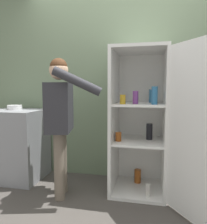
# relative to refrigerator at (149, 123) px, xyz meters

# --- Properties ---
(ground_plane) EXTENTS (12.00, 12.00, 0.00)m
(ground_plane) POSITION_rel_refrigerator_xyz_m (-0.38, -0.54, -0.83)
(ground_plane) COLOR #4C4742
(wall_back) EXTENTS (7.00, 0.06, 2.55)m
(wall_back) POSITION_rel_refrigerator_xyz_m (-0.38, 0.44, 0.45)
(wall_back) COLOR gray
(wall_back) RESTS_ON ground_plane
(refrigerator) EXTENTS (1.01, 1.15, 1.67)m
(refrigerator) POSITION_rel_refrigerator_xyz_m (0.00, 0.00, 0.00)
(refrigerator) COLOR white
(refrigerator) RESTS_ON ground_plane
(person) EXTENTS (0.69, 0.58, 1.54)m
(person) POSITION_rel_refrigerator_xyz_m (-0.95, -0.25, 0.13)
(person) COLOR #726656
(person) RESTS_ON ground_plane
(counter) EXTENTS (0.71, 0.61, 0.93)m
(counter) POSITION_rel_refrigerator_xyz_m (-1.75, 0.09, -0.36)
(counter) COLOR gray
(counter) RESTS_ON ground_plane
(bowl) EXTENTS (0.19, 0.19, 0.06)m
(bowl) POSITION_rel_refrigerator_xyz_m (-1.78, 0.14, 0.13)
(bowl) COLOR white
(bowl) RESTS_ON counter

